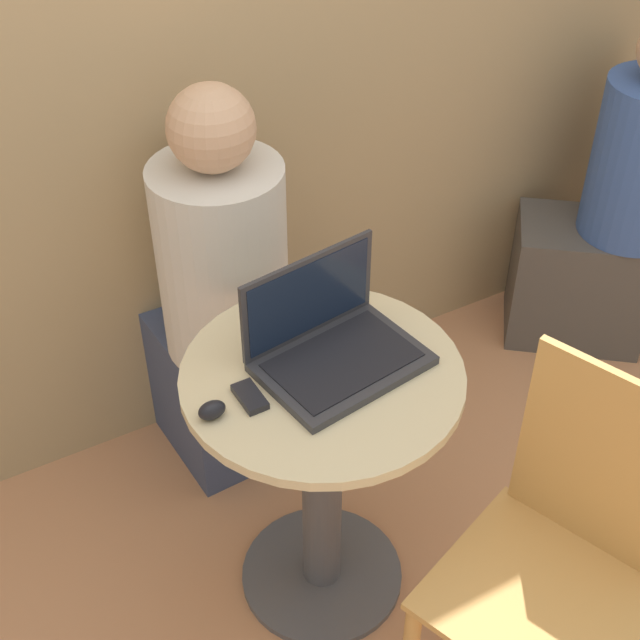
{
  "coord_description": "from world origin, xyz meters",
  "views": [
    {
      "loc": [
        -0.7,
        -1.23,
        2.04
      ],
      "look_at": [
        0.02,
        0.05,
        0.84
      ],
      "focal_mm": 50.0,
      "sensor_mm": 36.0,
      "label": 1
    }
  ],
  "objects_px": {
    "laptop": "(332,343)",
    "chair_empty": "(557,568)",
    "cell_phone": "(250,396)",
    "person_seated": "(216,314)"
  },
  "relations": [
    {
      "from": "chair_empty",
      "to": "person_seated",
      "type": "distance_m",
      "value": 1.13
    },
    {
      "from": "chair_empty",
      "to": "person_seated",
      "type": "bearing_deg",
      "value": 104.21
    },
    {
      "from": "cell_phone",
      "to": "chair_empty",
      "type": "relative_size",
      "value": 0.1
    },
    {
      "from": "laptop",
      "to": "chair_empty",
      "type": "distance_m",
      "value": 0.66
    },
    {
      "from": "laptop",
      "to": "chair_empty",
      "type": "bearing_deg",
      "value": -67.06
    },
    {
      "from": "cell_phone",
      "to": "laptop",
      "type": "bearing_deg",
      "value": 7.09
    },
    {
      "from": "laptop",
      "to": "cell_phone",
      "type": "height_order",
      "value": "laptop"
    },
    {
      "from": "cell_phone",
      "to": "chair_empty",
      "type": "xyz_separation_m",
      "value": [
        0.44,
        -0.51,
        -0.27
      ]
    },
    {
      "from": "chair_empty",
      "to": "person_seated",
      "type": "xyz_separation_m",
      "value": [
        -0.28,
        1.09,
        0.02
      ]
    },
    {
      "from": "person_seated",
      "to": "laptop",
      "type": "bearing_deg",
      "value": -85.06
    }
  ]
}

